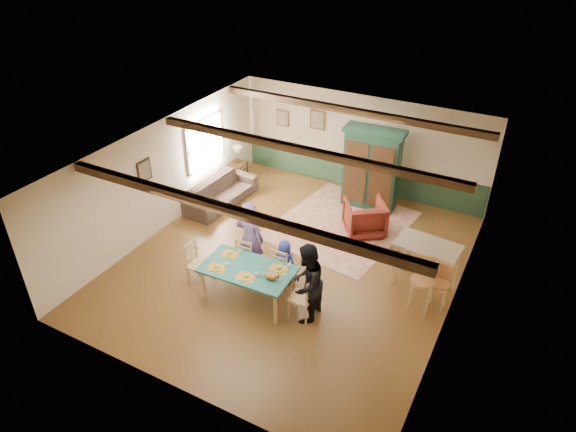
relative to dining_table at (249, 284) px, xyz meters
The scene contains 35 objects.
floor 1.56m from the dining_table, 82.25° to the left, with size 8.00×8.00×0.00m, color #563618.
wall_back 5.58m from the dining_table, 87.88° to the left, with size 7.00×0.02×2.70m, color beige.
wall_left 3.75m from the dining_table, 155.58° to the left, with size 0.02×8.00×2.70m, color beige.
wall_right 4.11m from the dining_table, 22.00° to the left, with size 0.02×8.00×2.70m, color beige.
ceiling 2.77m from the dining_table, 82.25° to the left, with size 7.00×8.00×0.02m, color silver.
wainscot_back 5.48m from the dining_table, 87.87° to the left, with size 6.95×0.03×0.90m, color #213E28.
ceiling_beam_front 2.38m from the dining_table, 75.78° to the right, with size 6.95×0.16×0.16m, color black.
ceiling_beam_mid 2.93m from the dining_table, 83.87° to the left, with size 6.95×0.16×0.16m, color black.
ceiling_beam_back 5.02m from the dining_table, 87.41° to the left, with size 6.95×0.16×0.16m, color black.
window_left 4.72m from the dining_table, 135.62° to the left, with size 0.06×1.60×1.30m, color white, non-canonical shape.
picture_left_wall 3.65m from the dining_table, 164.65° to the left, with size 0.04×0.42×0.52m, color gray, non-canonical shape.
picture_back_a 5.75m from the dining_table, 101.34° to the left, with size 0.45×0.04×0.55m, color gray, non-canonical shape.
picture_back_b 6.03m from the dining_table, 111.89° to the left, with size 0.38×0.04×0.48m, color gray, non-canonical shape.
dining_table is the anchor object (origin of this frame).
dining_chair_far_left 0.85m from the dining_table, 121.30° to the left, with size 0.43×0.45×0.97m, color tan, non-canonical shape.
dining_chair_far_right 0.85m from the dining_table, 63.19° to the left, with size 0.43×0.45×0.97m, color tan, non-canonical shape.
dining_chair_end_left 1.18m from the dining_table, behind, with size 0.43×0.45×0.97m, color tan, non-canonical shape.
dining_chair_end_right 1.18m from the dining_table, ahead, with size 0.43×0.45×0.97m, color tan, non-canonical shape.
person_man 1.04m from the dining_table, 118.81° to the left, with size 0.64×0.42×1.76m, color #684F88.
person_woman 1.35m from the dining_table, ahead, with size 0.82×0.64×1.68m, color black.
person_child 0.92m from the dining_table, 65.68° to the left, with size 0.50×0.33×1.02m, color #2830A0.
cat 0.74m from the dining_table, ahead, with size 0.37×0.14×0.18m, color orange, non-canonical shape.
place_setting_near_left 0.76m from the dining_table, 153.31° to the right, with size 0.41×0.31×0.11m, color orange, non-canonical shape.
place_setting_near_center 0.52m from the dining_table, 65.95° to the right, with size 0.41×0.31×0.11m, color orange, non-canonical shape.
place_setting_far_left 0.76m from the dining_table, 157.80° to the left, with size 0.41×0.31×0.11m, color orange, non-canonical shape.
place_setting_far_right 0.76m from the dining_table, 26.69° to the left, with size 0.41×0.31×0.11m, color orange, non-canonical shape.
area_rug 3.53m from the dining_table, 80.66° to the left, with size 2.89×3.43×0.01m, color beige.
armoire 4.83m from the dining_table, 80.01° to the left, with size 1.54×0.61×2.17m, color black.
armchair 3.62m from the dining_table, 70.86° to the left, with size 0.91×0.94×0.85m, color #45100D.
sofa 4.01m from the dining_table, 132.43° to the left, with size 2.24×0.88×0.65m, color #382B23.
end_table 5.25m from the dining_table, 125.09° to the left, with size 0.45×0.45×0.55m, color black, non-canonical shape.
table_lamp 5.26m from the dining_table, 125.09° to the left, with size 0.28×0.28×0.50m, color #D0AD87, non-canonical shape.
counter_table 3.66m from the dining_table, 34.48° to the left, with size 1.27×0.74×1.06m, color #BCB392, non-canonical shape.
bar_stool_left 3.40m from the dining_table, 21.29° to the left, with size 0.44×0.49×1.25m, color #C7854D, non-canonical shape.
bar_stool_right 3.75m from the dining_table, 22.97° to the left, with size 0.37×0.41×1.04m, color #C7854D, non-canonical shape.
Camera 1 is at (4.30, -8.24, 7.01)m, focal length 32.00 mm.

